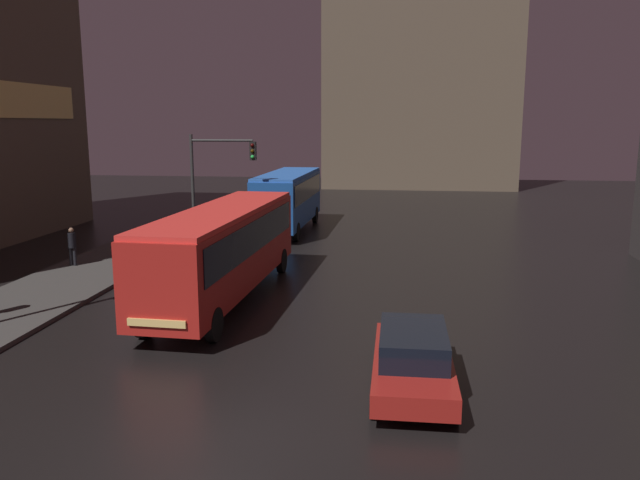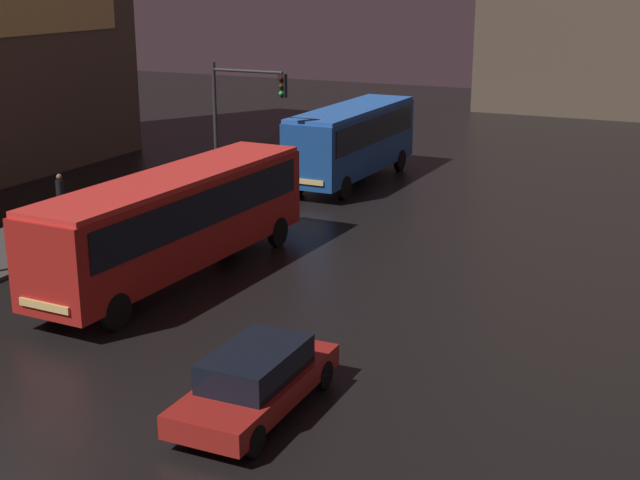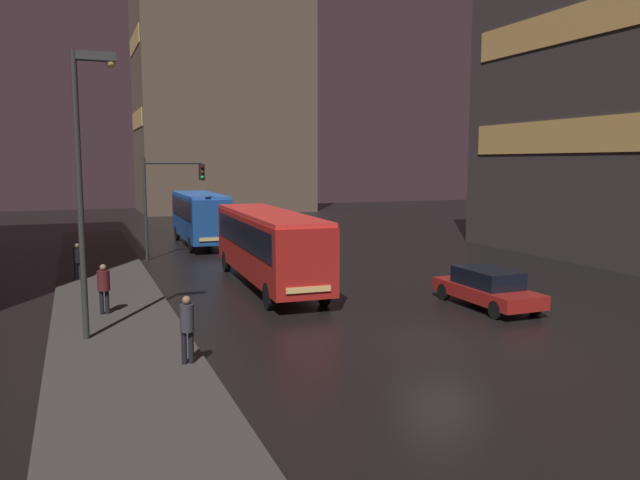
% 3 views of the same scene
% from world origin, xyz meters
% --- Properties ---
extents(ground_plane, '(120.00, 120.00, 0.00)m').
position_xyz_m(ground_plane, '(0.00, 0.00, 0.00)').
color(ground_plane, black).
extents(sidewalk_left, '(4.00, 48.00, 0.15)m').
position_xyz_m(sidewalk_left, '(-9.00, 10.00, 0.07)').
color(sidewalk_left, '#3D3A38').
rests_on(sidewalk_left, ground).
extents(building_right_block, '(10.07, 16.02, 19.39)m').
position_xyz_m(building_right_block, '(19.51, 11.86, 9.69)').
color(building_right_block, '#383333').
rests_on(building_right_block, ground).
extents(building_far_backdrop, '(18.07, 12.00, 26.35)m').
position_xyz_m(building_far_backdrop, '(5.34, 53.31, 13.18)').
color(building_far_backdrop, brown).
rests_on(building_far_backdrop, ground).
extents(bus_near, '(2.82, 11.42, 3.23)m').
position_xyz_m(bus_near, '(-2.39, 10.00, 1.99)').
color(bus_near, '#AD1E19').
rests_on(bus_near, ground).
extents(bus_far, '(2.56, 9.27, 3.35)m').
position_xyz_m(bus_far, '(-2.67, 24.33, 2.06)').
color(bus_far, '#194793').
rests_on(bus_far, ground).
extents(car_taxi, '(1.86, 4.65, 1.43)m').
position_xyz_m(car_taxi, '(4.04, 3.25, 0.74)').
color(car_taxi, maroon).
rests_on(car_taxi, ground).
extents(pedestrian_near, '(0.59, 0.59, 1.74)m').
position_xyz_m(pedestrian_near, '(-9.28, 6.66, 1.20)').
color(pedestrian_near, black).
rests_on(pedestrian_near, sidewalk_left).
extents(pedestrian_mid, '(0.37, 0.37, 1.80)m').
position_xyz_m(pedestrian_mid, '(-7.51, 0.23, 1.21)').
color(pedestrian_mid, black).
rests_on(pedestrian_mid, sidewalk_left).
extents(pedestrian_far, '(0.38, 0.38, 1.64)m').
position_xyz_m(pedestrian_far, '(-10.10, 13.70, 1.09)').
color(pedestrian_far, black).
rests_on(pedestrian_far, sidewalk_left).
extents(traffic_light_main, '(3.33, 0.35, 5.60)m').
position_xyz_m(traffic_light_main, '(-5.36, 19.15, 3.82)').
color(traffic_light_main, '#2D2D2D').
rests_on(traffic_light_main, ground).
extents(street_lamp_sidewalk, '(1.25, 0.36, 8.35)m').
position_xyz_m(street_lamp_sidewalk, '(-9.70, 3.66, 5.60)').
color(street_lamp_sidewalk, '#2D2D2D').
rests_on(street_lamp_sidewalk, sidewalk_left).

